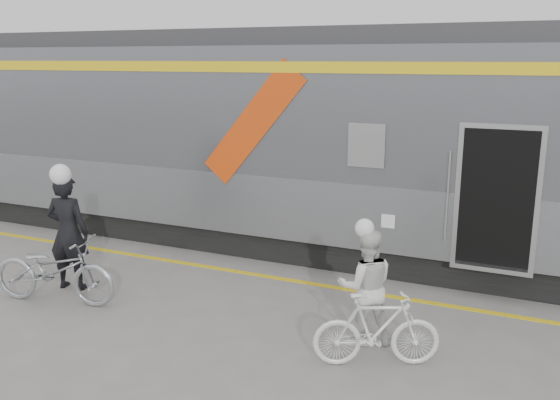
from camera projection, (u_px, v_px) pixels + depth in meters
The scene contains 9 objects.
ground at pixel (255, 340), 7.76m from camera, with size 90.00×90.00×0.00m, color slate.
train at pixel (379, 145), 10.82m from camera, with size 24.00×3.17×4.10m.
safety_strip at pixel (313, 284), 9.67m from camera, with size 24.00×0.12×0.01m, color yellow.
man at pixel (68, 232), 9.30m from camera, with size 0.68×0.44×1.86m, color black.
bicycle_left at pixel (54, 270), 8.83m from camera, with size 0.68×1.95×1.02m, color #9EA1A6.
woman at pixel (366, 286), 7.55m from camera, with size 0.73×0.57×1.51m, color silver.
bicycle_right at pixel (377, 330), 7.02m from camera, with size 0.43×1.52×0.92m, color white.
helmet_man at pixel (62, 164), 9.05m from camera, with size 0.32×0.32×0.32m, color white.
helmet_woman at pixel (368, 220), 7.35m from camera, with size 0.24×0.24×0.24m, color white.
Camera 1 is at (3.20, -6.36, 3.59)m, focal length 38.00 mm.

